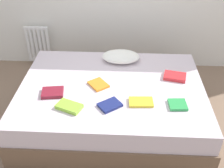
{
  "coord_description": "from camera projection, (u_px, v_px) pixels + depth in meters",
  "views": [
    {
      "loc": [
        0.13,
        -2.38,
        2.18
      ],
      "look_at": [
        0.0,
        0.05,
        0.48
      ],
      "focal_mm": 43.75,
      "sensor_mm": 36.0,
      "label": 1
    }
  ],
  "objects": [
    {
      "name": "ground_plane",
      "position": [
        112.0,
        120.0,
        3.2
      ],
      "size": [
        8.0,
        8.0,
        0.0
      ],
      "primitive_type": "plane",
      "color": "#7F6651"
    },
    {
      "name": "bed",
      "position": [
        112.0,
        104.0,
        3.06
      ],
      "size": [
        2.0,
        1.5,
        0.5
      ],
      "color": "brown",
      "rests_on": "ground"
    },
    {
      "name": "radiator",
      "position": [
        38.0,
        44.0,
        4.03
      ],
      "size": [
        0.34,
        0.04,
        0.55
      ],
      "color": "white",
      "rests_on": "ground"
    },
    {
      "name": "pillow",
      "position": [
        121.0,
        57.0,
        3.31
      ],
      "size": [
        0.46,
        0.31,
        0.12
      ],
      "primitive_type": "ellipsoid",
      "color": "white",
      "rests_on": "bed"
    },
    {
      "name": "textbook_maroon",
      "position": [
        53.0,
        92.0,
        2.78
      ],
      "size": [
        0.24,
        0.2,
        0.04
      ],
      "primitive_type": "cube",
      "rotation": [
        0.0,
        0.0,
        0.14
      ],
      "color": "maroon",
      "rests_on": "bed"
    },
    {
      "name": "textbook_lime",
      "position": [
        69.0,
        106.0,
        2.6
      ],
      "size": [
        0.27,
        0.22,
        0.04
      ],
      "primitive_type": "cube",
      "rotation": [
        0.0,
        0.0,
        -0.4
      ],
      "color": "#8CC638",
      "rests_on": "bed"
    },
    {
      "name": "textbook_yellow",
      "position": [
        141.0,
        102.0,
        2.66
      ],
      "size": [
        0.24,
        0.16,
        0.03
      ],
      "primitive_type": "cube",
      "rotation": [
        0.0,
        0.0,
        0.05
      ],
      "color": "yellow",
      "rests_on": "bed"
    },
    {
      "name": "textbook_red",
      "position": [
        175.0,
        76.0,
        3.02
      ],
      "size": [
        0.27,
        0.21,
        0.04
      ],
      "primitive_type": "cube",
      "rotation": [
        0.0,
        0.0,
        -0.23
      ],
      "color": "red",
      "rests_on": "bed"
    },
    {
      "name": "textbook_green",
      "position": [
        178.0,
        105.0,
        2.63
      ],
      "size": [
        0.18,
        0.18,
        0.03
      ],
      "primitive_type": "cube",
      "rotation": [
        0.0,
        0.0,
        0.06
      ],
      "color": "green",
      "rests_on": "bed"
    },
    {
      "name": "textbook_orange",
      "position": [
        98.0,
        84.0,
        2.91
      ],
      "size": [
        0.25,
        0.26,
        0.02
      ],
      "primitive_type": "cube",
      "rotation": [
        0.0,
        0.0,
        -0.92
      ],
      "color": "orange",
      "rests_on": "bed"
    },
    {
      "name": "textbook_navy",
      "position": [
        110.0,
        105.0,
        2.62
      ],
      "size": [
        0.26,
        0.25,
        0.03
      ],
      "primitive_type": "cube",
      "rotation": [
        0.0,
        0.0,
        0.65
      ],
      "color": "navy",
      "rests_on": "bed"
    }
  ]
}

